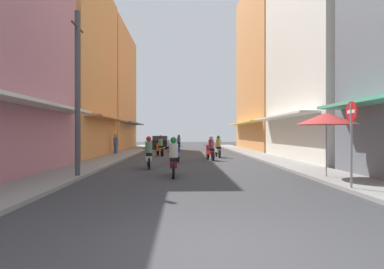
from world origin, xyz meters
TOP-DOWN VIEW (x-y plane):
  - ground_plane at (0.00, 15.75)m, footprint 86.88×86.88m
  - sidewalk_left at (-5.28, 15.75)m, footprint 2.04×47.49m
  - sidewalk_right at (5.28, 15.75)m, footprint 2.04×47.49m
  - building_left_mid at (-9.29, 18.39)m, footprint 7.05×9.98m
  - building_left_far at (-9.29, 29.29)m, footprint 7.05×11.10m
  - building_right_mid at (9.29, 15.43)m, footprint 7.05×10.72m
  - building_right_far at (9.29, 27.97)m, footprint 7.05×13.49m
  - motorbike_silver at (2.02, 17.72)m, footprint 0.55×1.81m
  - motorbike_white at (-2.18, 10.81)m, footprint 0.56×1.80m
  - motorbike_red at (1.27, 15.33)m, footprint 0.59×1.80m
  - motorbike_maroon at (-0.87, 7.83)m, footprint 0.55×1.81m
  - motorbike_blue at (-0.84, 13.61)m, footprint 0.55×1.81m
  - motorbike_green at (-0.91, 28.19)m, footprint 0.55×1.81m
  - motorbike_orange at (-2.24, 19.38)m, footprint 0.76×1.74m
  - parked_car at (-2.98, 30.95)m, footprint 1.86×4.14m
  - pedestrian_far at (-5.86, 20.59)m, footprint 0.44×0.44m
  - vendor_umbrella at (4.81, 6.83)m, footprint 2.22×2.22m
  - utility_pole at (-4.51, 7.41)m, footprint 0.20×1.20m
  - street_sign_no_entry at (4.41, 4.38)m, footprint 0.07×0.60m

SIDE VIEW (x-z plane):
  - ground_plane at x=0.00m, z-range 0.00..0.00m
  - sidewalk_left at x=-5.28m, z-range 0.00..0.12m
  - sidewalk_right at x=5.28m, z-range 0.00..0.12m
  - motorbike_blue at x=-0.84m, z-range 0.02..0.99m
  - motorbike_silver at x=2.02m, z-range -0.09..1.49m
  - motorbike_white at x=-2.18m, z-range -0.09..1.49m
  - motorbike_red at x=1.27m, z-range -0.09..1.49m
  - motorbike_maroon at x=-0.87m, z-range -0.09..1.49m
  - motorbike_green at x=-0.91m, z-range -0.09..1.49m
  - motorbike_orange at x=-2.24m, z-range -0.09..1.49m
  - parked_car at x=-2.98m, z-range 0.01..1.46m
  - pedestrian_far at x=-5.86m, z-range 0.11..1.82m
  - street_sign_no_entry at x=4.41m, z-range 0.39..3.04m
  - vendor_umbrella at x=4.81m, z-range 1.02..3.50m
  - utility_pole at x=-4.51m, z-range 0.08..6.43m
  - building_left_far at x=-9.29m, z-range -0.01..12.67m
  - building_left_mid at x=-9.29m, z-range -0.01..12.84m
  - building_right_mid at x=9.29m, z-range -0.01..13.84m
  - building_right_far at x=9.29m, z-range -0.01..17.64m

